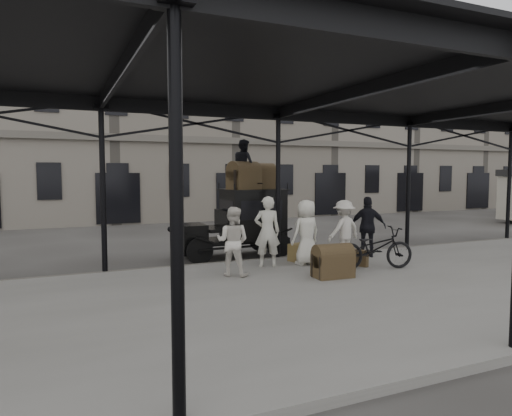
{
  "coord_description": "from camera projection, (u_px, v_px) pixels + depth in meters",
  "views": [
    {
      "loc": [
        -6.09,
        -10.25,
        2.7
      ],
      "look_at": [
        -0.9,
        1.6,
        1.7
      ],
      "focal_mm": 32.0,
      "sensor_mm": 36.0,
      "label": 1
    }
  ],
  "objects": [
    {
      "name": "platform",
      "position": [
        357.0,
        291.0,
        10.17
      ],
      "size": [
        28.0,
        8.0,
        0.15
      ],
      "primitive_type": "cube",
      "color": "slate",
      "rests_on": "ground"
    },
    {
      "name": "porter_roof",
      "position": [
        244.0,
        164.0,
        14.43
      ],
      "size": [
        0.75,
        0.87,
        1.57
      ],
      "primitive_type": "imported",
      "rotation": [
        0.0,
        0.0,
        1.79
      ],
      "color": "black",
      "rests_on": "taxi"
    },
    {
      "name": "building_frontage",
      "position": [
        162.0,
        103.0,
        27.9
      ],
      "size": [
        64.0,
        8.0,
        14.0
      ],
      "primitive_type": "cube",
      "color": "slate",
      "rests_on": "ground"
    },
    {
      "name": "taxi",
      "position": [
        244.0,
        219.0,
        14.66
      ],
      "size": [
        3.65,
        1.55,
        2.18
      ],
      "color": "black",
      "rests_on": "ground"
    },
    {
      "name": "porter_centre",
      "position": [
        306.0,
        232.0,
        12.64
      ],
      "size": [
        0.97,
        0.72,
        1.81
      ],
      "primitive_type": "imported",
      "rotation": [
        0.0,
        0.0,
        3.32
      ],
      "color": "silver",
      "rests_on": "platform"
    },
    {
      "name": "porter_left",
      "position": [
        267.0,
        232.0,
        12.34
      ],
      "size": [
        0.81,
        0.67,
        1.92
      ],
      "primitive_type": "imported",
      "rotation": [
        0.0,
        0.0,
        2.81
      ],
      "color": "beige",
      "rests_on": "platform"
    },
    {
      "name": "porter_official",
      "position": [
        368.0,
        227.0,
        13.81
      ],
      "size": [
        1.16,
        0.91,
        1.84
      ],
      "primitive_type": "imported",
      "rotation": [
        0.0,
        0.0,
        2.64
      ],
      "color": "black",
      "rests_on": "platform"
    },
    {
      "name": "porter_right",
      "position": [
        344.0,
        229.0,
        13.53
      ],
      "size": [
        1.22,
        0.83,
        1.74
      ],
      "primitive_type": "imported",
      "rotation": [
        0.0,
        0.0,
        3.32
      ],
      "color": "silver",
      "rests_on": "platform"
    },
    {
      "name": "suitcase_flat",
      "position": [
        323.0,
        265.0,
        11.6
      ],
      "size": [
        0.61,
        0.23,
        0.4
      ],
      "primitive_type": "cube",
      "rotation": [
        0.0,
        0.0,
        0.13
      ],
      "color": "#4C3C23",
      "rests_on": "platform"
    },
    {
      "name": "ground",
      "position": [
        311.0,
        275.0,
        12.0
      ],
      "size": [
        120.0,
        120.0,
        0.0
      ],
      "primitive_type": "plane",
      "color": "#383533",
      "rests_on": "ground"
    },
    {
      "name": "wicker_hamper",
      "position": [
        300.0,
        252.0,
        13.21
      ],
      "size": [
        0.71,
        0.61,
        0.5
      ],
      "primitive_type": "cube",
      "rotation": [
        0.0,
        0.0,
        0.31
      ],
      "color": "brown",
      "rests_on": "platform"
    },
    {
      "name": "porter_midleft",
      "position": [
        233.0,
        241.0,
        11.27
      ],
      "size": [
        1.06,
        1.03,
        1.72
      ],
      "primitive_type": "imported",
      "rotation": [
        0.0,
        0.0,
        2.48
      ],
      "color": "silver",
      "rests_on": "platform"
    },
    {
      "name": "steamer_trunk_roof_far",
      "position": [
        260.0,
        178.0,
        15.01
      ],
      "size": [
        0.96,
        0.61,
        0.69
      ],
      "primitive_type": null,
      "rotation": [
        0.0,
        0.0,
        -0.03
      ],
      "color": "#4C3C23",
      "rests_on": "taxi"
    },
    {
      "name": "canopy",
      "position": [
        353.0,
        87.0,
        10.08
      ],
      "size": [
        22.5,
        9.0,
        4.74
      ],
      "color": "black",
      "rests_on": "ground"
    },
    {
      "name": "suitcase_upright",
      "position": [
        358.0,
        258.0,
        12.51
      ],
      "size": [
        0.37,
        0.61,
        0.45
      ],
      "primitive_type": "cube",
      "rotation": [
        0.0,
        0.0,
        0.4
      ],
      "color": "#4C3C23",
      "rests_on": "platform"
    },
    {
      "name": "bicycle",
      "position": [
        374.0,
        248.0,
        12.05
      ],
      "size": [
        2.25,
        1.19,
        1.12
      ],
      "primitive_type": "imported",
      "rotation": [
        0.0,
        0.0,
        1.35
      ],
      "color": "black",
      "rests_on": "platform"
    },
    {
      "name": "steamer_trunk_roof_near",
      "position": [
        244.0,
        178.0,
        14.3
      ],
      "size": [
        1.15,
        0.92,
        0.73
      ],
      "primitive_type": null,
      "rotation": [
        0.0,
        0.0,
        0.36
      ],
      "color": "#4C3C23",
      "rests_on": "taxi"
    },
    {
      "name": "steamer_trunk_platform",
      "position": [
        333.0,
        263.0,
        11.13
      ],
      "size": [
        0.97,
        0.62,
        0.69
      ],
      "primitive_type": null,
      "rotation": [
        0.0,
        0.0,
        -0.05
      ],
      "color": "#4C3C23",
      "rests_on": "platform"
    }
  ]
}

